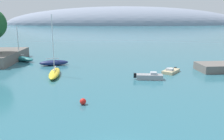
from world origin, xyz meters
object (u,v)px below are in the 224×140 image
sailboat_teal_mid_mooring (19,58)px  mooring_buoy_red (83,102)px  sailboat_navy_near_shore (54,62)px  motorboat_sand_alongside_breakwater (171,71)px  motorboat_grey_foreground (149,77)px  sailboat_yellow_end_of_line (54,73)px

sailboat_teal_mid_mooring → mooring_buoy_red: 31.90m
sailboat_teal_mid_mooring → mooring_buoy_red: (16.41, -27.35, -0.21)m
sailboat_navy_near_shore → motorboat_sand_alongside_breakwater: sailboat_navy_near_shore is taller
sailboat_navy_near_shore → motorboat_grey_foreground: sailboat_navy_near_shore is taller
sailboat_navy_near_shore → motorboat_sand_alongside_breakwater: 23.02m
sailboat_navy_near_shore → motorboat_grey_foreground: (17.33, -11.40, -0.18)m
sailboat_navy_near_shore → sailboat_yellow_end_of_line: (1.85, -8.70, -0.12)m
sailboat_navy_near_shore → motorboat_sand_alongside_breakwater: size_ratio=2.38×
sailboat_teal_mid_mooring → motorboat_sand_alongside_breakwater: sailboat_teal_mid_mooring is taller
sailboat_yellow_end_of_line → motorboat_grey_foreground: (15.48, -2.71, -0.05)m
sailboat_teal_mid_mooring → motorboat_sand_alongside_breakwater: bearing=9.9°
motorboat_grey_foreground → motorboat_sand_alongside_breakwater: motorboat_grey_foreground is taller
motorboat_grey_foreground → sailboat_teal_mid_mooring: bearing=153.8°
sailboat_navy_near_shore → sailboat_teal_mid_mooring: 10.09m
motorboat_grey_foreground → motorboat_sand_alongside_breakwater: size_ratio=1.09×
sailboat_navy_near_shore → mooring_buoy_red: sailboat_navy_near_shore is taller
sailboat_yellow_end_of_line → mooring_buoy_red: sailboat_yellow_end_of_line is taller
sailboat_yellow_end_of_line → motorboat_sand_alongside_breakwater: size_ratio=2.06×
sailboat_navy_near_shore → motorboat_grey_foreground: 20.75m
sailboat_yellow_end_of_line → motorboat_sand_alongside_breakwater: bearing=90.0°
motorboat_sand_alongside_breakwater → mooring_buoy_red: bearing=-6.5°
sailboat_teal_mid_mooring → sailboat_navy_near_shore: bearing=0.7°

